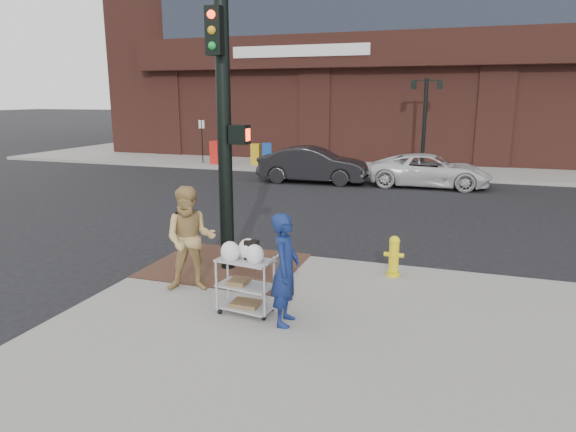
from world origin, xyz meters
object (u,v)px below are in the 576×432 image
(pedestrian_tan, at_px, (190,239))
(utility_cart, at_px, (245,280))
(lamp_post, at_px, (425,114))
(woman_blue, at_px, (285,269))
(traffic_signal_pole, at_px, (225,127))
(minivan_white, at_px, (430,171))
(sedan_dark, at_px, (313,165))
(fire_hydrant, at_px, (394,256))

(pedestrian_tan, relative_size, utility_cart, 1.56)
(lamp_post, distance_m, woman_blue, 17.29)
(pedestrian_tan, bearing_deg, woman_blue, -41.74)
(traffic_signal_pole, relative_size, minivan_white, 1.12)
(lamp_post, distance_m, utility_cart, 17.21)
(woman_blue, height_order, sedan_dark, woman_blue)
(utility_cart, bearing_deg, fire_hydrant, 51.26)
(traffic_signal_pole, relative_size, pedestrian_tan, 2.80)
(lamp_post, xyz_separation_m, minivan_white, (0.55, -3.64, -2.00))
(traffic_signal_pole, relative_size, utility_cart, 4.37)
(pedestrian_tan, height_order, utility_cart, pedestrian_tan)
(woman_blue, distance_m, utility_cart, 0.77)
(lamp_post, distance_m, minivan_white, 4.19)
(fire_hydrant, bearing_deg, lamp_post, 92.27)
(lamp_post, height_order, utility_cart, lamp_post)
(traffic_signal_pole, bearing_deg, lamp_post, 80.76)
(woman_blue, height_order, utility_cart, woman_blue)
(woman_blue, distance_m, pedestrian_tan, 2.08)
(sedan_dark, bearing_deg, lamp_post, -46.31)
(lamp_post, height_order, minivan_white, lamp_post)
(lamp_post, bearing_deg, traffic_signal_pole, -99.24)
(traffic_signal_pole, distance_m, sedan_dark, 11.41)
(woman_blue, xyz_separation_m, pedestrian_tan, (-1.94, 0.75, 0.07))
(utility_cart, bearing_deg, lamp_post, 85.52)
(traffic_signal_pole, bearing_deg, utility_cart, -57.99)
(lamp_post, bearing_deg, pedestrian_tan, -98.93)
(lamp_post, distance_m, fire_hydrant, 14.82)
(utility_cart, bearing_deg, woman_blue, -12.38)
(minivan_white, relative_size, utility_cart, 3.91)
(woman_blue, distance_m, sedan_dark, 13.49)
(traffic_signal_pole, xyz_separation_m, woman_blue, (1.83, -1.97, -1.86))
(minivan_white, distance_m, fire_hydrant, 11.02)
(utility_cart, bearing_deg, pedestrian_tan, 154.20)
(sedan_dark, relative_size, minivan_white, 0.96)
(minivan_white, distance_m, utility_cart, 13.54)
(woman_blue, height_order, fire_hydrant, woman_blue)
(pedestrian_tan, xyz_separation_m, fire_hydrant, (3.17, 1.79, -0.51))
(sedan_dark, relative_size, utility_cart, 3.77)
(woman_blue, height_order, minivan_white, woman_blue)
(utility_cart, height_order, fire_hydrant, utility_cart)
(lamp_post, xyz_separation_m, woman_blue, (-0.65, -17.20, -1.65))
(woman_blue, xyz_separation_m, fire_hydrant, (1.23, 2.54, -0.43))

